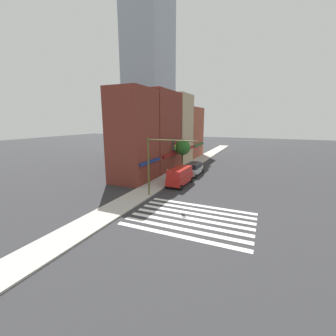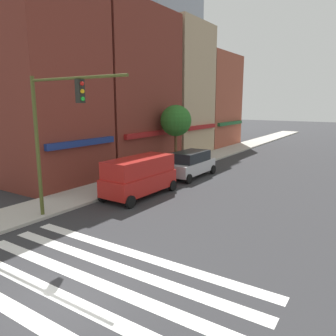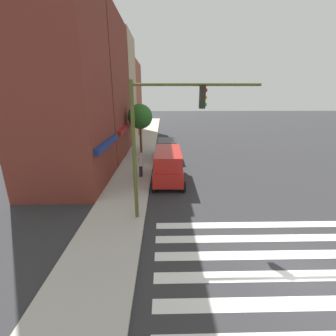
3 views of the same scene
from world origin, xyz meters
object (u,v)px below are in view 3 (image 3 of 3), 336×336
object	(u,v)px
van_red	(168,164)
pedestrian_white_shirt	(141,165)
suv_silver	(167,149)
street_tree	(140,117)
traffic_signal	(162,129)

from	to	relation	value
van_red	pedestrian_white_shirt	distance (m)	2.16
suv_silver	street_tree	xyz separation A→B (m)	(2.40, 2.80, 2.99)
traffic_signal	suv_silver	bearing A→B (deg)	-1.91
traffic_signal	street_tree	size ratio (longest dim) A/B	1.29
pedestrian_white_shirt	street_tree	size ratio (longest dim) A/B	0.34
pedestrian_white_shirt	van_red	bearing A→B (deg)	38.98
suv_silver	traffic_signal	bearing A→B (deg)	178.03
traffic_signal	pedestrian_white_shirt	world-z (taller)	traffic_signal
traffic_signal	suv_silver	world-z (taller)	traffic_signal
suv_silver	pedestrian_white_shirt	world-z (taller)	suv_silver
van_red	suv_silver	bearing A→B (deg)	0.97
suv_silver	pedestrian_white_shirt	xyz separation A→B (m)	(-5.64, 2.07, 0.04)
traffic_signal	street_tree	xyz separation A→B (m)	(14.18, 2.41, -0.60)
street_tree	pedestrian_white_shirt	bearing A→B (deg)	-174.83
van_red	pedestrian_white_shirt	bearing A→B (deg)	75.33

